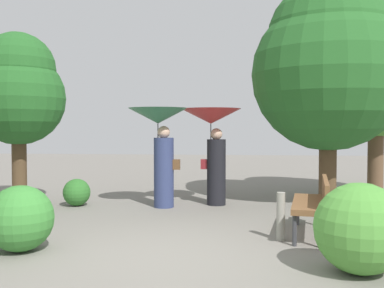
# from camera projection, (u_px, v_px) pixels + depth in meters

# --- Properties ---
(ground_plane) EXTENTS (40.00, 40.00, 0.00)m
(ground_plane) POSITION_uv_depth(u_px,v_px,m) (162.00, 256.00, 5.43)
(ground_plane) COLOR slate
(person_left) EXTENTS (1.18, 1.18, 1.96)m
(person_left) POSITION_uv_depth(u_px,v_px,m) (160.00, 135.00, 8.72)
(person_left) COLOR navy
(person_left) RESTS_ON ground
(person_right) EXTENTS (1.23, 1.23, 1.96)m
(person_right) POSITION_uv_depth(u_px,v_px,m) (213.00, 133.00, 8.99)
(person_right) COLOR black
(person_right) RESTS_ON ground
(park_bench) EXTENTS (0.73, 1.56, 0.83)m
(park_bench) POSITION_uv_depth(u_px,v_px,m) (314.00, 201.00, 6.44)
(park_bench) COLOR #38383D
(park_bench) RESTS_ON ground
(tree_near_left) EXTENTS (1.86, 1.86, 3.48)m
(tree_near_left) POSITION_uv_depth(u_px,v_px,m) (18.00, 90.00, 8.84)
(tree_near_left) COLOR #4C3823
(tree_near_left) RESTS_ON ground
(tree_near_right) EXTENTS (2.54, 2.54, 4.34)m
(tree_near_right) POSITION_uv_depth(u_px,v_px,m) (377.00, 73.00, 10.20)
(tree_near_right) COLOR brown
(tree_near_right) RESTS_ON ground
(tree_mid_right) EXTENTS (3.15, 3.15, 4.64)m
(tree_mid_right) POSITION_uv_depth(u_px,v_px,m) (329.00, 63.00, 9.06)
(tree_mid_right) COLOR #4C3823
(tree_mid_right) RESTS_ON ground
(bush_path_left) EXTENTS (0.99, 0.99, 0.99)m
(bush_path_left) POSITION_uv_depth(u_px,v_px,m) (360.00, 228.00, 4.75)
(bush_path_left) COLOR #4C9338
(bush_path_left) RESTS_ON ground
(bush_path_right) EXTENTS (0.85, 0.85, 0.85)m
(bush_path_right) POSITION_uv_depth(u_px,v_px,m) (20.00, 218.00, 5.62)
(bush_path_right) COLOR #387F33
(bush_path_right) RESTS_ON ground
(bush_behind_bench) EXTENTS (0.55, 0.55, 0.55)m
(bush_behind_bench) POSITION_uv_depth(u_px,v_px,m) (77.00, 192.00, 8.88)
(bush_behind_bench) COLOR #2D6B28
(bush_behind_bench) RESTS_ON ground
(path_marker_post) EXTENTS (0.12, 0.12, 0.67)m
(path_marker_post) POSITION_uv_depth(u_px,v_px,m) (281.00, 216.00, 6.17)
(path_marker_post) COLOR gray
(path_marker_post) RESTS_ON ground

